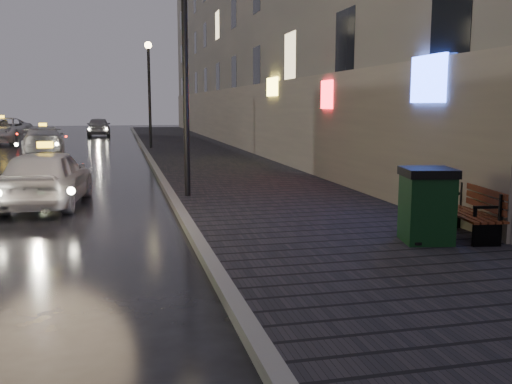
# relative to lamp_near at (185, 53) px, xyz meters

# --- Properties ---
(ground) EXTENTS (120.00, 120.00, 0.00)m
(ground) POSITION_rel_lamp_near_xyz_m (-1.85, -6.00, -3.49)
(ground) COLOR black
(ground) RESTS_ON ground
(sidewalk) EXTENTS (4.60, 58.00, 0.15)m
(sidewalk) POSITION_rel_lamp_near_xyz_m (2.05, 15.00, -3.41)
(sidewalk) COLOR black
(sidewalk) RESTS_ON ground
(curb) EXTENTS (0.20, 58.00, 0.15)m
(curb) POSITION_rel_lamp_near_xyz_m (-0.35, 15.00, -3.41)
(curb) COLOR slate
(curb) RESTS_ON ground
(building_near) EXTENTS (1.80, 50.00, 13.00)m
(building_near) POSITION_rel_lamp_near_xyz_m (5.25, 19.00, 3.01)
(building_near) COLOR #605B54
(building_near) RESTS_ON ground
(lamp_near) EXTENTS (0.36, 0.36, 5.28)m
(lamp_near) POSITION_rel_lamp_near_xyz_m (0.00, 0.00, 0.00)
(lamp_near) COLOR black
(lamp_near) RESTS_ON sidewalk
(lamp_far) EXTENTS (0.36, 0.36, 5.28)m
(lamp_far) POSITION_rel_lamp_near_xyz_m (0.00, 16.00, 0.00)
(lamp_far) COLOR black
(lamp_far) RESTS_ON sidewalk
(bench) EXTENTS (0.80, 1.69, 0.83)m
(bench) POSITION_rel_lamp_near_xyz_m (4.06, -5.38, -2.92)
(bench) COLOR black
(bench) RESTS_ON sidewalk
(trash_bin) EXTENTS (0.92, 0.92, 1.18)m
(trash_bin) POSITION_rel_lamp_near_xyz_m (3.13, -5.55, -2.74)
(trash_bin) COLOR black
(trash_bin) RESTS_ON sidewalk
(taxi_near) EXTENTS (2.01, 4.09, 1.34)m
(taxi_near) POSITION_rel_lamp_near_xyz_m (-3.20, 0.20, -2.82)
(taxi_near) COLOR silver
(taxi_near) RESTS_ON ground
(taxi_mid) EXTENTS (2.31, 4.73, 1.32)m
(taxi_mid) POSITION_rel_lamp_near_xyz_m (-5.05, 15.11, -2.83)
(taxi_mid) COLOR silver
(taxi_mid) RESTS_ON ground
(taxi_far) EXTENTS (3.17, 5.83, 1.55)m
(taxi_far) POSITION_rel_lamp_near_xyz_m (-8.43, 23.61, -2.71)
(taxi_far) COLOR silver
(taxi_far) RESTS_ON ground
(car_far) EXTENTS (1.75, 4.17, 1.41)m
(car_far) POSITION_rel_lamp_near_xyz_m (-3.02, 30.62, -2.78)
(car_far) COLOR gray
(car_far) RESTS_ON ground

